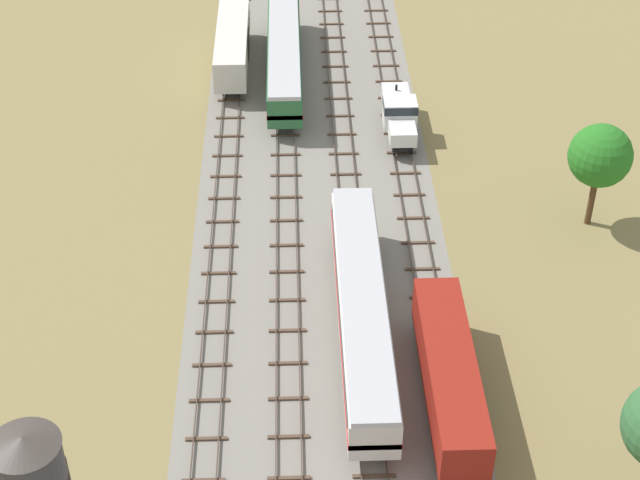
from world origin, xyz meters
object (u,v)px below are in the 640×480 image
Objects in this scene: passenger_coach_left_far at (284,51)px; freight_boxcar_far_left_farther at (233,43)px; passenger_coach_centre_left_mid at (362,307)px; freight_boxcar_centre_near at (450,374)px; shunter_loco_centre_midfar at (399,113)px; water_tower at (28,462)px.

passenger_coach_left_far is 1.57× the size of freight_boxcar_far_left_farther.
passenger_coach_centre_left_mid is at bearing -75.81° from freight_boxcar_far_left_farther.
passenger_coach_left_far is at bearing -23.52° from freight_boxcar_far_left_farther.
passenger_coach_centre_left_mid is at bearing 128.97° from freight_boxcar_centre_near.
passenger_coach_centre_left_mid reaches higher than freight_boxcar_far_left_farther.
freight_boxcar_centre_near is 1.00× the size of freight_boxcar_far_left_farther.
passenger_coach_centre_left_mid is 38.24m from freight_boxcar_far_left_farther.
freight_boxcar_far_left_farther is at bearing 139.03° from shunter_loco_centre_midfar.
passenger_coach_left_far is (-9.39, 40.84, 0.16)m from freight_boxcar_centre_near.
shunter_loco_centre_midfar is (4.69, 24.86, -0.60)m from passenger_coach_centre_left_mid.
water_tower is at bearing -152.79° from freight_boxcar_centre_near.
freight_boxcar_centre_near is at bearing -51.03° from passenger_coach_centre_left_mid.
passenger_coach_left_far reaches higher than freight_boxcar_far_left_farther.
passenger_coach_left_far is at bearing 132.67° from shunter_loco_centre_midfar.
passenger_coach_left_far is 5.11m from freight_boxcar_far_left_farther.
passenger_coach_centre_left_mid reaches higher than shunter_loco_centre_midfar.
passenger_coach_centre_left_mid is 1.57× the size of freight_boxcar_far_left_farther.
water_tower reaches higher than shunter_loco_centre_midfar.
shunter_loco_centre_midfar is 47.02m from water_tower.
water_tower is at bearing -102.80° from passenger_coach_left_far.
passenger_coach_centre_left_mid is 2.60× the size of shunter_loco_centre_midfar.
freight_boxcar_centre_near and freight_boxcar_far_left_farther have the same top height.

